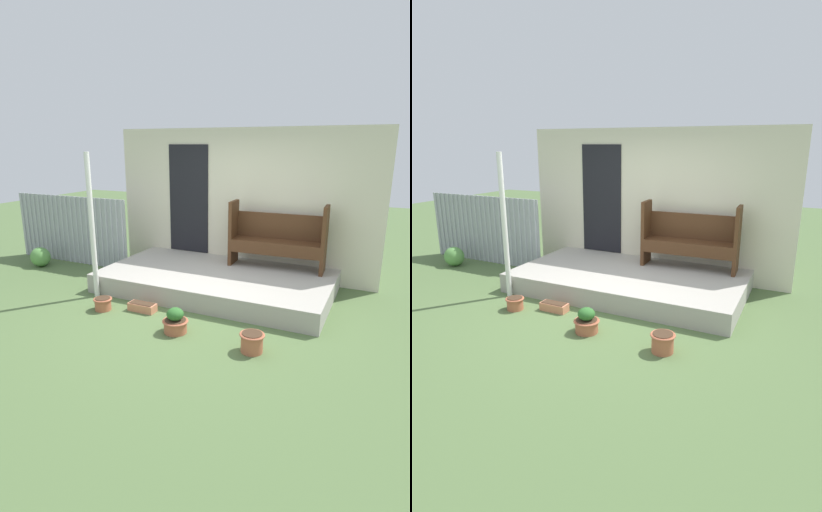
# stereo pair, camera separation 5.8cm
# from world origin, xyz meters

# --- Properties ---
(ground_plane) EXTENTS (24.00, 24.00, 0.00)m
(ground_plane) POSITION_xyz_m (0.00, 0.00, 0.00)
(ground_plane) COLOR #516B3D
(porch_slab) EXTENTS (3.67, 1.99, 0.31)m
(porch_slab) POSITION_xyz_m (-0.08, 0.99, 0.15)
(porch_slab) COLOR #A8A399
(porch_slab) RESTS_ON ground_plane
(house_wall) EXTENTS (4.87, 0.08, 2.60)m
(house_wall) POSITION_xyz_m (-0.12, 2.02, 1.30)
(house_wall) COLOR beige
(house_wall) RESTS_ON ground_plane
(fence_corrugated) EXTENTS (2.68, 0.05, 1.34)m
(fence_corrugated) POSITION_xyz_m (-3.38, 1.25, 0.67)
(fence_corrugated) COLOR #9EA3A8
(fence_corrugated) RESTS_ON ground_plane
(support_post) EXTENTS (0.08, 0.08, 2.22)m
(support_post) POSITION_xyz_m (-1.67, -0.07, 1.11)
(support_post) COLOR white
(support_post) RESTS_ON ground_plane
(bench) EXTENTS (1.60, 0.46, 1.09)m
(bench) POSITION_xyz_m (0.72, 1.67, 0.85)
(bench) COLOR #4C2D19
(bench) RESTS_ON porch_slab
(flower_pot_left) EXTENTS (0.27, 0.27, 0.18)m
(flower_pot_left) POSITION_xyz_m (-1.24, -0.46, 0.10)
(flower_pot_left) COLOR #B26042
(flower_pot_left) RESTS_ON ground_plane
(flower_pot_middle) EXTENTS (0.34, 0.34, 0.33)m
(flower_pot_middle) POSITION_xyz_m (0.06, -0.64, 0.14)
(flower_pot_middle) COLOR #B26042
(flower_pot_middle) RESTS_ON ground_plane
(flower_pot_right) EXTENTS (0.30, 0.30, 0.23)m
(flower_pot_right) POSITION_xyz_m (1.11, -0.70, 0.13)
(flower_pot_right) COLOR #B26042
(flower_pot_right) RESTS_ON ground_plane
(planter_box_rect) EXTENTS (0.41, 0.17, 0.13)m
(planter_box_rect) POSITION_xyz_m (-0.70, -0.25, 0.06)
(planter_box_rect) COLOR tan
(planter_box_rect) RESTS_ON ground_plane
(shrub_by_fence) EXTENTS (0.40, 0.36, 0.38)m
(shrub_by_fence) POSITION_xyz_m (-3.74, 0.74, 0.19)
(shrub_by_fence) COLOR #599347
(shrub_by_fence) RESTS_ON ground_plane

